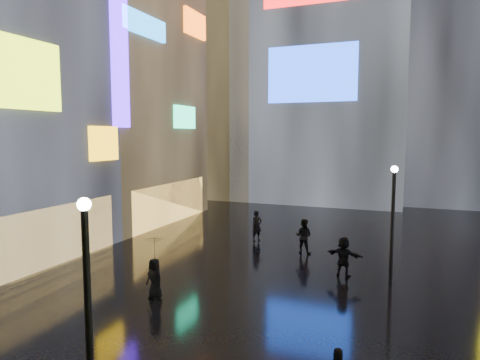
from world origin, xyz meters
The scene contains 11 objects.
ground centered at (0.00, 20.00, 0.00)m, with size 140.00×140.00×0.00m, color black.
building_left_far centered at (-15.98, 26.00, 10.98)m, with size 10.28×12.00×22.00m.
tower_flank_right centered at (9.00, 46.00, 17.00)m, with size 12.00×12.00×34.00m, color black.
tower_flank_left centered at (-14.00, 42.00, 13.00)m, with size 10.00×10.00×26.00m, color black.
lamp_near centered at (-1.08, 5.66, 2.94)m, with size 0.30×0.30×5.20m.
lamp_far centered at (4.78, 18.25, 2.94)m, with size 0.30×0.30×5.20m.
pedestrian_4 centered at (-3.95, 12.68, 0.82)m, with size 0.80×0.52×1.63m, color black.
pedestrian_5 centered at (2.71, 18.22, 0.93)m, with size 1.72×0.55×1.86m, color black.
pedestrian_6 centered at (-3.28, 23.10, 0.94)m, with size 0.68×0.45×1.88m, color black.
pedestrian_7 centered at (0.07, 21.40, 0.96)m, with size 0.93×0.73×1.92m, color black.
umbrella_2 centered at (-3.95, 12.68, 2.07)m, with size 0.95×0.97×0.87m, color black.
Camera 1 is at (5.35, -1.50, 6.52)m, focal length 32.00 mm.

